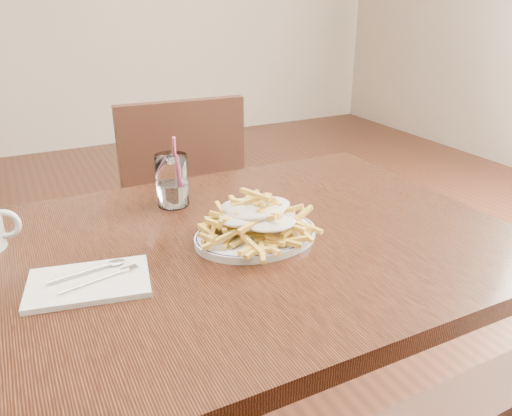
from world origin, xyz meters
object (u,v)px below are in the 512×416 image
table (224,276)px  fries_plate (256,235)px  loaded_fries (256,215)px  chair_far (179,203)px  water_glass (172,184)px

table → fries_plate: (0.07, -0.01, 0.09)m
fries_plate → loaded_fries: (0.00, 0.00, 0.05)m
chair_far → loaded_fries: 0.85m
fries_plate → loaded_fries: loaded_fries is taller
table → loaded_fries: 0.15m
loaded_fries → water_glass: bearing=110.3°
water_glass → fries_plate: bearing=-69.7°
chair_far → fries_plate: (-0.09, -0.80, 0.25)m
table → fries_plate: 0.11m
chair_far → fries_plate: size_ratio=3.03×
chair_far → fries_plate: bearing=-96.5°
water_glass → loaded_fries: bearing=-69.7°
table → fries_plate: size_ratio=4.02×
loaded_fries → water_glass: water_glass is taller
chair_far → loaded_fries: (-0.09, -0.80, 0.29)m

